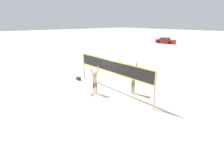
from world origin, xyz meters
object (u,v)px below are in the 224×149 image
Objects in this scene: player_spiker at (95,80)px; player_blocker at (133,78)px; parked_car_near at (165,41)px; gear_bag at (78,79)px; volleyball_net at (112,69)px; volleyball at (91,94)px.

player_blocker reaches higher than player_spiker.
player_blocker is 32.10m from parked_car_near.
player_spiker is 3.62m from gear_bag.
player_blocker is at bearing 32.73° from volleyball_net.
player_blocker is 5.20× the size of gear_bag.
gear_bag is at bearing -172.21° from volleyball_net.
player_spiker is (-0.47, -1.21, -0.68)m from volleyball_net.
volleyball is (-0.34, -1.62, -1.61)m from volleyball_net.
volleyball_net is 17.63× the size of gear_bag.
player_blocker is 0.48× the size of parked_car_near.
parked_car_near is at bearing -151.68° from player_blocker.
volleyball is 0.53× the size of gear_bag.
parked_car_near is (-15.23, 28.25, -0.57)m from player_blocker.
volleyball_net reaches higher than parked_car_near.
parked_car_near is (-13.43, 30.32, -0.43)m from player_spiker.
volleyball_net is at bearing -57.27° from player_blocker.
player_blocker is at bearing -67.89° from parked_car_near.
gear_bag is at bearing 162.99° from volleyball.
gear_bag is at bearing 78.82° from player_spiker.
player_spiker reaches higher than gear_bag.
player_blocker is at bearing -40.99° from player_spiker.
player_blocker reaches higher than gear_bag.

